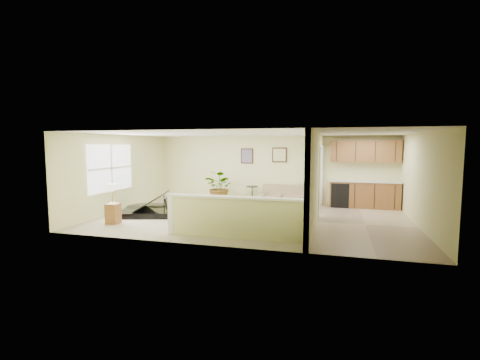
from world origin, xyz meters
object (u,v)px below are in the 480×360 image
(loveseat, at_px, (283,195))
(lamp_stand, at_px, (113,207))
(accent_table, at_px, (252,192))
(small_plant, at_px, (308,202))
(piano, at_px, (149,194))
(piano_bench, at_px, (210,208))
(palm_plant, at_px, (220,187))

(loveseat, height_order, lamp_stand, lamp_stand)
(accent_table, xyz_separation_m, lamp_stand, (-2.91, -4.37, 0.06))
(small_plant, distance_m, lamp_stand, 6.25)
(piano, height_order, piano_bench, piano)
(small_plant, bearing_deg, piano_bench, -144.27)
(loveseat, distance_m, accent_table, 1.18)
(palm_plant, distance_m, small_plant, 3.26)
(loveseat, distance_m, palm_plant, 2.33)
(piano, xyz_separation_m, piano_bench, (1.96, 0.20, -0.40))
(piano, distance_m, loveseat, 4.73)
(piano, bearing_deg, accent_table, 31.06)
(small_plant, relative_size, lamp_stand, 0.48)
(small_plant, bearing_deg, lamp_stand, -143.56)
(piano_bench, bearing_deg, piano, -174.22)
(piano, height_order, lamp_stand, piano)
(accent_table, xyz_separation_m, palm_plant, (-1.11, -0.43, 0.20))
(piano, relative_size, small_plant, 4.17)
(accent_table, bearing_deg, small_plant, -17.34)
(loveseat, distance_m, small_plant, 1.10)
(accent_table, bearing_deg, lamp_stand, -123.66)
(loveseat, relative_size, accent_table, 2.59)
(accent_table, distance_m, lamp_stand, 5.25)
(loveseat, relative_size, lamp_stand, 1.49)
(accent_table, distance_m, small_plant, 2.22)
(loveseat, relative_size, palm_plant, 1.16)
(loveseat, bearing_deg, small_plant, -29.35)
(loveseat, xyz_separation_m, palm_plant, (-2.29, -0.32, 0.25))
(accent_table, relative_size, palm_plant, 0.45)
(piano_bench, distance_m, small_plant, 3.45)
(accent_table, bearing_deg, palm_plant, -159.00)
(piano, distance_m, lamp_stand, 1.53)
(loveseat, xyz_separation_m, accent_table, (-1.18, 0.10, 0.05))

